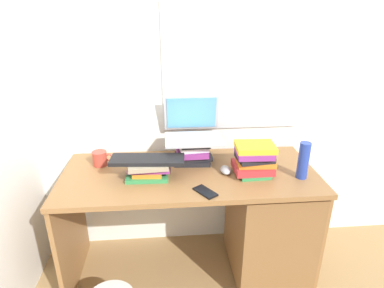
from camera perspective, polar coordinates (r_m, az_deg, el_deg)
The scene contains 12 objects.
ground_plane at distance 2.39m, azimuth -0.37°, elevation -21.02°, with size 6.00×6.00×0.00m, color #9E7A4C.
wall_back at distance 2.11m, azimuth -1.19°, elevation 13.25°, with size 6.00×0.06×2.60m.
desk at distance 2.16m, azimuth 10.28°, elevation -12.74°, with size 1.52×0.65×0.75m.
book_stack_tall at distance 2.03m, azimuth 0.20°, elevation -1.38°, with size 0.24×0.19×0.15m.
book_stack_keyboard_riser at distance 1.89m, azimuth -7.71°, elevation -4.32°, with size 0.26×0.20×0.10m.
book_stack_side at distance 1.92m, azimuth 10.88°, elevation -2.67°, with size 0.24×0.19×0.19m.
laptop at distance 2.03m, azimuth 0.10°, elevation 2.85°, with size 0.35×0.29×0.25m.
keyboard at distance 1.86m, azimuth -7.86°, elevation -2.74°, with size 0.42×0.14×0.02m, color black.
computer_mouse at distance 1.94m, azimuth 5.94°, elevation -4.58°, with size 0.06×0.10×0.04m, color #A5A8AD.
mug at distance 2.09m, azimuth -15.89°, elevation -2.45°, with size 0.13×0.09×0.09m.
water_bottle at distance 1.94m, azimuth 19.05°, elevation -2.76°, with size 0.06×0.06×0.22m, color #263FA5.
cell_phone at distance 1.74m, azimuth 2.35°, elevation -8.42°, with size 0.07×0.14×0.01m, color black.
Camera 1 is at (-0.13, -1.71, 1.66)m, focal length 30.26 mm.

